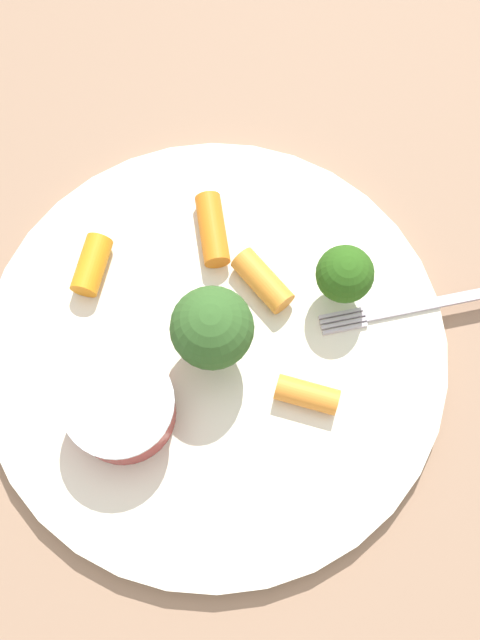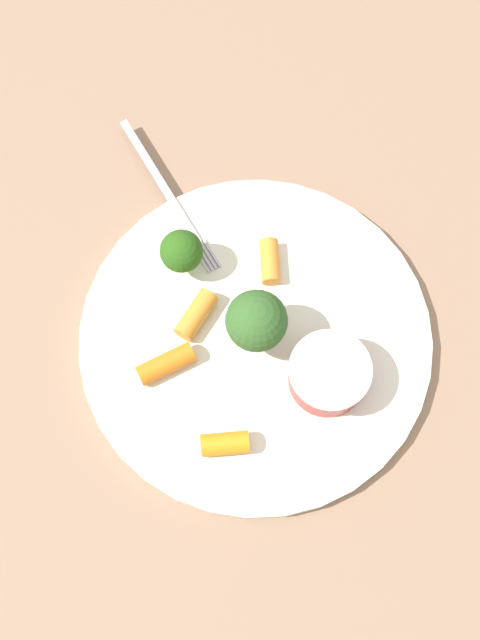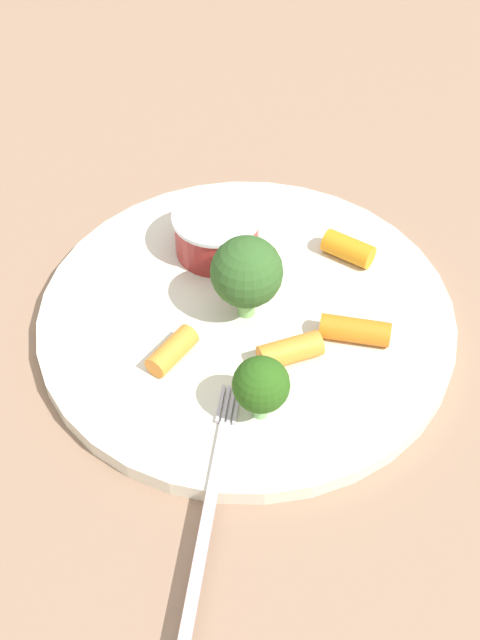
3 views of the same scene
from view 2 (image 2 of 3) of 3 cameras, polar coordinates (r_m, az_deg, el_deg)
The scene contains 10 objects.
ground_plane at distance 0.64m, azimuth 1.11°, elevation -1.52°, with size 2.40×2.40×0.00m, color #8D6D56.
plate at distance 0.64m, azimuth 1.12°, elevation -1.35°, with size 0.28×0.28×0.01m, color silver.
sauce_cup at distance 0.61m, azimuth 6.39°, elevation -3.93°, with size 0.06×0.06×0.03m.
broccoli_floret_0 at distance 0.60m, azimuth 1.43°, elevation -0.06°, with size 0.05×0.05×0.06m.
broccoli_floret_1 at distance 0.63m, azimuth -4.24°, elevation 4.95°, with size 0.03×0.03×0.05m.
carrot_stick_0 at distance 0.65m, azimuth 2.18°, elevation 4.24°, with size 0.02×0.02×0.04m, color orange.
carrot_stick_1 at distance 0.62m, azimuth -5.38°, elevation -3.10°, with size 0.02×0.02×0.05m, color orange.
carrot_stick_2 at distance 0.60m, azimuth -1.09°, elevation -8.90°, with size 0.02×0.02×0.04m, color orange.
carrot_stick_3 at distance 0.63m, azimuth -3.18°, elevation 0.38°, with size 0.02×0.02×0.04m, color orange.
fork at distance 0.68m, azimuth -5.11°, elevation 8.87°, with size 0.04×0.16×0.00m.
Camera 2 is at (0.08, 0.18, 0.61)m, focal length 44.42 mm.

